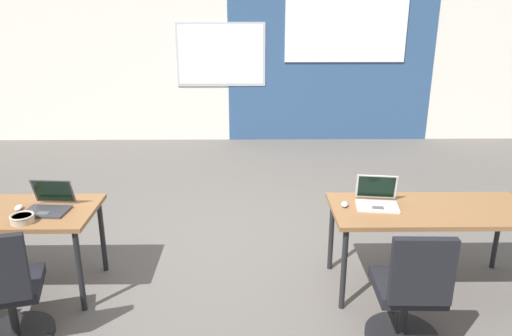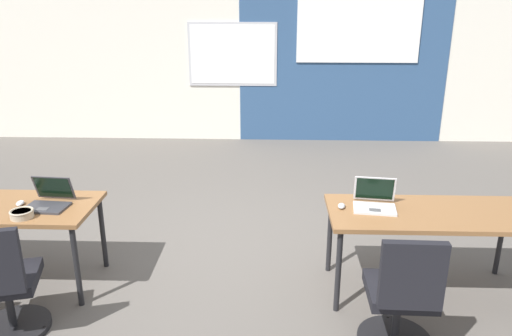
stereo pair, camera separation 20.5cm
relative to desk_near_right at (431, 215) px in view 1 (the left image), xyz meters
name	(u,v)px [view 1 (the left image)]	position (x,y,z in m)	size (l,w,h in m)	color
ground_plane	(220,253)	(-1.75, 0.60, -0.66)	(24.00, 24.00, 0.00)	#56514C
back_wall_assembly	(236,57)	(-1.70, 4.80, 0.75)	(10.00, 0.27, 2.80)	silver
desk_near_right	(431,215)	(0.00, 0.00, 0.00)	(1.60, 0.70, 0.72)	brown
laptop_near_right_inner	(377,199)	(-0.43, 0.07, 0.11)	(0.37, 0.33, 0.23)	silver
mouse_near_right_inner	(345,204)	(-0.69, 0.05, 0.08)	(0.07, 0.11, 0.03)	#B2B2B7
chair_near_right_inner	(409,298)	(-0.38, -0.74, -0.28)	(0.52, 0.55, 0.92)	black
laptop_near_left_inner	(49,204)	(-3.06, 0.00, 0.11)	(0.35, 0.33, 0.23)	#333338
mouse_near_left_inner	(19,208)	(-3.30, 0.01, 0.08)	(0.07, 0.11, 0.03)	silver
chair_near_left_inner	(7,298)	(-3.12, -0.70, -0.28)	(0.54, 0.59, 0.92)	black
snack_bowl	(22,218)	(-3.17, -0.23, 0.10)	(0.18, 0.18, 0.06)	tan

